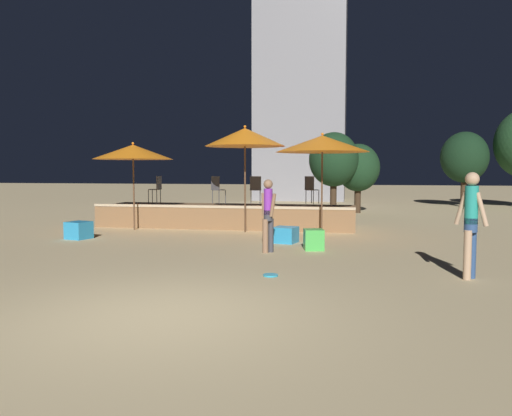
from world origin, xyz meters
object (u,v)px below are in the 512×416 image
Objects in this scene: cube_seat_2 at (79,230)px; bistro_chair_1 at (157,187)px; background_tree_1 at (334,160)px; cube_seat_1 at (314,240)px; bistro_chair_2 at (311,187)px; frisbee_disc at (271,275)px; patio_umbrella_1 at (322,144)px; background_tree_0 at (358,168)px; patio_umbrella_2 at (133,152)px; background_tree_2 at (464,158)px; bistro_chair_0 at (217,187)px; person_0 at (268,214)px; person_1 at (471,220)px; cube_seat_0 at (285,235)px; bistro_chair_3 at (256,187)px.

bistro_chair_1 reaches higher than cube_seat_2.
cube_seat_1 is at bearing -90.11° from background_tree_1.
bistro_chair_2 is 7.94m from frisbee_disc.
background_tree_0 is (1.05, 7.79, -0.65)m from patio_umbrella_1.
cube_seat_1 is 10.87m from background_tree_0.
patio_umbrella_2 is 0.71× the size of background_tree_2.
background_tree_1 reaches higher than background_tree_0.
bistro_chair_2 is at bearing 95.94° from cube_seat_1.
cube_seat_2 is at bearing 78.78° from bistro_chair_0.
cube_seat_2 is 2.57× the size of frisbee_disc.
person_0 is 4.37m from person_1.
cube_seat_2 is 0.19× the size of background_tree_1.
cube_seat_1 is 3.96m from person_1.
patio_umbrella_2 is 1.74m from bistro_chair_1.
background_tree_1 is at bearing -63.88° from bistro_chair_2.
bistro_chair_1 reaches higher than cube_seat_0.
cube_seat_2 is 11.43m from background_tree_1.
bistro_chair_1 is (0.22, 1.33, -1.11)m from patio_umbrella_2.
bistro_chair_1 is at bearing -135.80° from background_tree_0.
bistro_chair_2 is (0.32, 3.73, 1.11)m from cube_seat_0.
background_tree_0 is (1.04, 10.68, 1.72)m from cube_seat_1.
cube_seat_1 is at bearing -20.55° from person_0.
background_tree_1 reaches higher than person_1.
bistro_chair_1 is 3.36m from bistro_chair_3.
background_tree_0 is 1.35m from background_tree_1.
background_tree_0 reaches higher than person_0.
background_tree_1 is (3.52, 5.73, 0.99)m from bistro_chair_0.
background_tree_2 is (6.88, 18.58, 2.50)m from frisbee_disc.
cube_seat_2 is at bearing -125.05° from background_tree_1.
patio_umbrella_1 is 0.85× the size of background_tree_1.
bistro_chair_0 is at bearing 90.36° from bistro_chair_1.
cube_seat_1 is 0.29× the size of person_1.
bistro_chair_1 is at bearing 27.21° from bistro_chair_0.
background_tree_0 is (6.66, 6.48, 0.65)m from bistro_chair_1.
cube_seat_1 is at bearing 105.80° from bistro_chair_3.
bistro_chair_1 is 3.44× the size of frisbee_disc.
bistro_chair_0 is (-3.50, 4.14, 1.07)m from cube_seat_1.
patio_umbrella_1 is at bearing -90.24° from background_tree_1.
background_tree_0 reaches higher than bistro_chair_3.
bistro_chair_2 is at bearing 34.25° from person_0.
bistro_chair_0 reaches higher than frisbee_disc.
background_tree_0 is (4.54, 6.54, 0.65)m from bistro_chair_0.
frisbee_disc is at bearing -110.31° from background_tree_2.
frisbee_disc is at bearing 133.87° from person_1.
cube_seat_2 reaches higher than cube_seat_0.
patio_umbrella_1 is 5.91m from bistro_chair_1.
person_0 is 10.58m from background_tree_1.
bistro_chair_1 is 0.26× the size of background_tree_1.
background_tree_2 is (6.39, 12.61, -0.10)m from patio_umbrella_1.
person_1 is at bearing 114.74° from bistro_chair_3.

